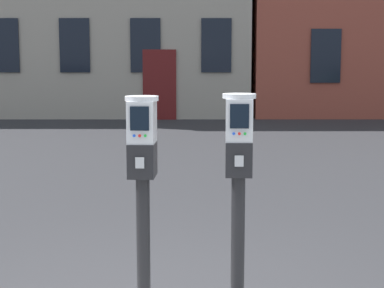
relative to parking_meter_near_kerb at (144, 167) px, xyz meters
name	(u,v)px	position (x,y,z in m)	size (l,w,h in m)	color
parking_meter_near_kerb	(144,167)	(0.00, 0.00, 0.00)	(0.23, 0.26, 1.48)	black
parking_meter_twin_adjacent	(240,165)	(0.62, 0.00, 0.01)	(0.23, 0.26, 1.49)	black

